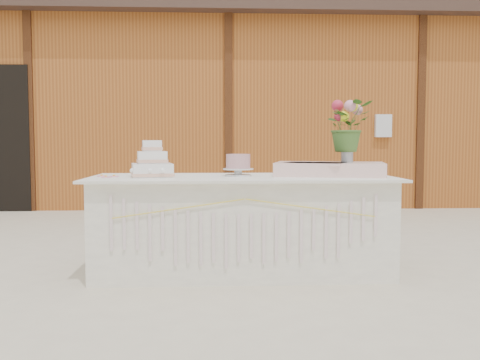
% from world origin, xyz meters
% --- Properties ---
extents(ground, '(80.00, 80.00, 0.00)m').
position_xyz_m(ground, '(0.00, 0.00, 0.00)').
color(ground, beige).
rests_on(ground, ground).
extents(barn, '(12.60, 4.60, 3.30)m').
position_xyz_m(barn, '(-0.01, 5.99, 1.68)').
color(barn, '#A15A21').
rests_on(barn, ground).
extents(cake_table, '(2.40, 1.00, 0.77)m').
position_xyz_m(cake_table, '(0.00, -0.00, 0.39)').
color(cake_table, white).
rests_on(cake_table, ground).
extents(wedding_cake, '(0.37, 0.37, 0.29)m').
position_xyz_m(wedding_cake, '(-0.71, -0.02, 0.87)').
color(wedding_cake, white).
rests_on(wedding_cake, cake_table).
extents(pink_cake_stand, '(0.25, 0.25, 0.18)m').
position_xyz_m(pink_cake_stand, '(-0.03, 0.03, 0.87)').
color(pink_cake_stand, silver).
rests_on(pink_cake_stand, cake_table).
extents(satin_runner, '(0.95, 0.68, 0.11)m').
position_xyz_m(satin_runner, '(0.72, 0.05, 0.82)').
color(satin_runner, beige).
rests_on(satin_runner, cake_table).
extents(flower_vase, '(0.10, 0.10, 0.13)m').
position_xyz_m(flower_vase, '(0.86, 0.05, 0.95)').
color(flower_vase, '#B8B8BD').
rests_on(flower_vase, satin_runner).
extents(bouquet, '(0.46, 0.43, 0.41)m').
position_xyz_m(bouquet, '(0.86, 0.05, 1.22)').
color(bouquet, '#41692A').
rests_on(bouquet, flower_vase).
extents(loose_flowers, '(0.25, 0.38, 0.02)m').
position_xyz_m(loose_flowers, '(-1.04, 0.03, 0.78)').
color(loose_flowers, pink).
rests_on(loose_flowers, cake_table).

